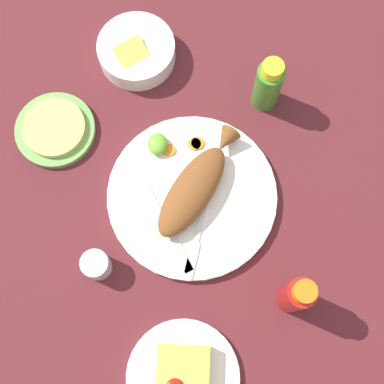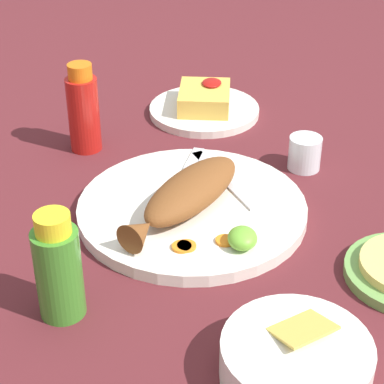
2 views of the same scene
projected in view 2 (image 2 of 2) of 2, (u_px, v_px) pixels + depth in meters
The scene contains 15 objects.
ground_plane at pixel (192, 214), 1.01m from camera, with size 4.00×4.00×0.00m, color #561E23.
main_plate at pixel (192, 209), 1.00m from camera, with size 0.33×0.33×0.02m, color white.
fried_fish at pixel (187, 194), 0.98m from camera, with size 0.24×0.17×0.05m.
fork_near at pixel (187, 173), 1.07m from camera, with size 0.18×0.05×0.00m.
fork_far at pixel (219, 175), 1.06m from camera, with size 0.17×0.10×0.00m.
carrot_slice_near at pixel (188, 246), 0.91m from camera, with size 0.03×0.03×0.00m, color orange.
carrot_slice_mid at pixel (182, 247), 0.91m from camera, with size 0.03×0.03×0.00m, color orange.
carrot_slice_far at pixel (225, 241), 0.92m from camera, with size 0.03×0.03×0.00m, color orange.
lime_wedge_main at pixel (242, 238), 0.91m from camera, with size 0.05×0.04×0.03m, color #6BB233.
hot_sauce_bottle_red at pixel (83, 110), 1.14m from camera, with size 0.05×0.05×0.15m.
hot_sauce_bottle_green at pixel (58, 269), 0.80m from camera, with size 0.05×0.05×0.14m.
salt_cup at pixel (305, 155), 1.11m from camera, with size 0.05×0.05×0.05m.
side_plate_fries at pixel (203, 110), 1.29m from camera, with size 0.20×0.20×0.01m, color white.
fries_pile at pixel (204, 97), 1.28m from camera, with size 0.11×0.09×0.04m.
guacamole_bowl at pixel (296, 359), 0.73m from camera, with size 0.16×0.16×0.06m.
Camera 2 is at (-0.84, -0.06, 0.56)m, focal length 65.00 mm.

